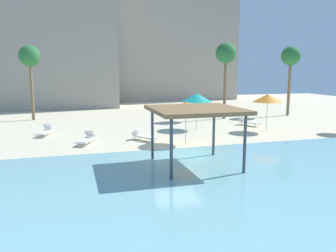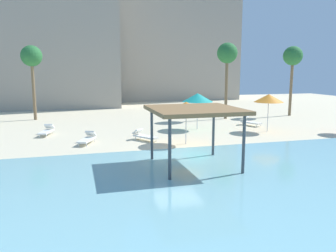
{
  "view_description": "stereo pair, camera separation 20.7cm",
  "coord_description": "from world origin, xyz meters",
  "views": [
    {
      "loc": [
        -5.35,
        -16.88,
        4.58
      ],
      "look_at": [
        0.06,
        2.0,
        1.3
      ],
      "focal_mm": 35.86,
      "sensor_mm": 36.0,
      "label": 1
    },
    {
      "loc": [
        -5.15,
        -16.94,
        4.58
      ],
      "look_at": [
        0.06,
        2.0,
        1.3
      ],
      "focal_mm": 35.86,
      "sensor_mm": 36.0,
      "label": 2
    }
  ],
  "objects": [
    {
      "name": "shade_pavilion",
      "position": [
        0.2,
        -2.23,
        2.66
      ],
      "size": [
        4.08,
        4.08,
        2.84
      ],
      "color": "#42474C",
      "rests_on": "ground"
    },
    {
      "name": "beach_umbrella_orange_2",
      "position": [
        1.39,
        2.61,
        2.34
      ],
      "size": [
        2.29,
        2.29,
        2.66
      ],
      "color": "silver",
      "rests_on": "ground"
    },
    {
      "name": "hotel_block_0",
      "position": [
        -8.55,
        28.35,
        9.78
      ],
      "size": [
        17.36,
        10.01,
        19.57
      ],
      "primitive_type": "cube",
      "color": "#9E9384",
      "rests_on": "ground"
    },
    {
      "name": "lounge_chair_3",
      "position": [
        -4.55,
        4.38,
        0.33
      ],
      "size": [
        1.28,
        1.98,
        0.74
      ],
      "rotation": [
        0.0,
        0.0,
        -1.96
      ],
      "color": "white",
      "rests_on": "ground"
    },
    {
      "name": "lounge_chair_0",
      "position": [
        8.78,
        7.95,
        0.33
      ],
      "size": [
        1.3,
        1.98,
        0.74
      ],
      "rotation": [
        0.0,
        0.0,
        -1.16
      ],
      "color": "white",
      "rests_on": "ground"
    },
    {
      "name": "hotel_block_1",
      "position": [
        9.68,
        36.43,
        9.07
      ],
      "size": [
        19.88,
        11.22,
        18.13
      ],
      "primitive_type": "cube",
      "color": "#9E9384",
      "rests_on": "ground"
    },
    {
      "name": "palm_tree_1",
      "position": [
        15.8,
        12.48,
        5.79
      ],
      "size": [
        1.9,
        1.9,
        6.93
      ],
      "color": "brown",
      "rests_on": "ground"
    },
    {
      "name": "beach_umbrella_orange_3",
      "position": [
        8.71,
        5.13,
        2.51
      ],
      "size": [
        2.17,
        2.17,
        2.82
      ],
      "color": "silver",
      "rests_on": "ground"
    },
    {
      "name": "lagoon_water",
      "position": [
        0.0,
        -5.25,
        0.02
      ],
      "size": [
        44.0,
        13.5,
        0.04
      ],
      "primitive_type": "cube",
      "color": "#7AB7C1",
      "rests_on": "ground"
    },
    {
      "name": "lounge_chair_2",
      "position": [
        -7.24,
        7.96,
        0.33
      ],
      "size": [
        1.04,
        1.98,
        0.74
      ],
      "rotation": [
        0.0,
        0.0,
        -1.81
      ],
      "color": "white",
      "rests_on": "ground"
    },
    {
      "name": "beach_umbrella_teal_4",
      "position": [
        3.93,
        7.44,
        2.49
      ],
      "size": [
        2.4,
        2.4,
        2.82
      ],
      "color": "silver",
      "rests_on": "ground"
    },
    {
      "name": "ground_plane",
      "position": [
        0.0,
        0.0,
        0.0
      ],
      "size": [
        80.0,
        80.0,
        0.0
      ],
      "primitive_type": "plane",
      "color": "beige"
    },
    {
      "name": "palm_tree_2",
      "position": [
        8.55,
        12.18,
        5.94
      ],
      "size": [
        1.9,
        1.9,
        7.09
      ],
      "color": "brown",
      "rests_on": "ground"
    },
    {
      "name": "lounge_chair_1",
      "position": [
        -0.94,
        4.39,
        0.33
      ],
      "size": [
        1.55,
        1.91,
        0.74
      ],
      "rotation": [
        0.0,
        0.0,
        -0.99
      ],
      "color": "white",
      "rests_on": "ground"
    },
    {
      "name": "palm_tree_0",
      "position": [
        -8.88,
        16.23,
        5.66
      ],
      "size": [
        1.9,
        1.9,
        6.8
      ],
      "color": "brown",
      "rests_on": "ground"
    }
  ]
}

